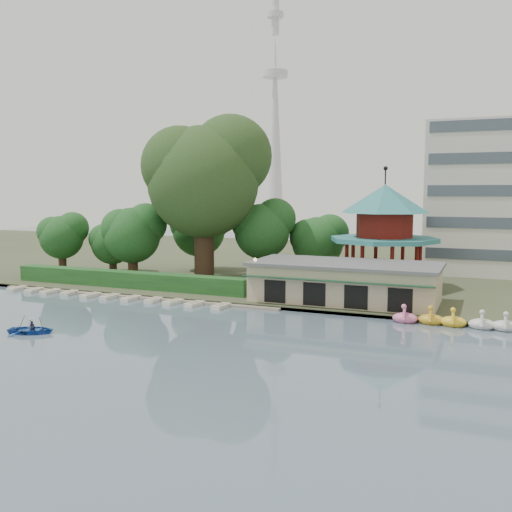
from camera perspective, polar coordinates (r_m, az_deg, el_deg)
The scene contains 14 objects.
ground_plane at distance 42.31m, azimuth -12.07°, elevation -9.22°, with size 220.00×220.00×0.00m, color slate.
shore at distance 89.25m, azimuth 7.19°, elevation -0.71°, with size 220.00×70.00×0.40m, color #424930.
embankment at distance 56.94m, azimuth -2.14°, elevation -4.84°, with size 220.00×0.60×0.30m, color gray.
dock at distance 62.74m, azimuth -12.21°, elevation -3.95°, with size 34.00×1.60×0.24m, color gray.
boathouse at distance 57.68m, azimuth 8.90°, elevation -2.53°, with size 18.60×9.39×3.90m.
pavilion at distance 66.51m, azimuth 12.70°, elevation 3.02°, with size 12.40×12.40×13.50m.
broadcast_tower at distance 186.68m, azimuth 1.90°, elevation 13.49°, with size 8.00×8.00×96.00m.
hedge at distance 66.91m, azimuth -12.75°, elevation -2.29°, with size 30.00×2.00×1.80m, color #225723.
lamp_post at distance 57.34m, azimuth -0.08°, elevation -1.52°, with size 0.36×0.36×4.28m.
big_tree at distance 69.54m, azimuth -5.07°, elevation 8.22°, with size 14.79×13.78×20.18m.
small_trees at distance 74.61m, azimuth -6.45°, elevation 2.37°, with size 39.80×17.27×10.09m.
swan_boats at distance 51.18m, azimuth 20.32°, elevation -6.27°, with size 12.10×2.02×1.92m.
moored_rowboats at distance 62.75m, azimuth -14.40°, elevation -3.95°, with size 27.34×2.71×0.36m.
rowboat_with_passengers at distance 49.52m, azimuth -21.56°, elevation -6.59°, with size 5.97×5.05×2.01m.
Camera 1 is at (23.30, -33.43, 11.39)m, focal length 40.00 mm.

